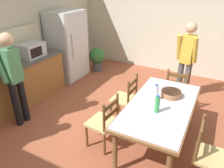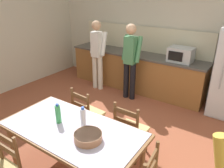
{
  "view_description": "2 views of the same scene",
  "coord_description": "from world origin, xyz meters",
  "px_view_note": "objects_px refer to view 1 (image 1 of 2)",
  "views": [
    {
      "loc": [
        -2.74,
        -1.39,
        2.48
      ],
      "look_at": [
        -0.04,
        0.05,
        0.96
      ],
      "focal_mm": 35.0,
      "sensor_mm": 36.0,
      "label": 1
    },
    {
      "loc": [
        1.74,
        -2.29,
        2.33
      ],
      "look_at": [
        0.08,
        0.1,
        1.06
      ],
      "focal_mm": 35.0,
      "sensor_mm": 36.0,
      "label": 2
    }
  ],
  "objects_px": {
    "chair_side_near_left": "(207,155)",
    "microwave": "(32,50)",
    "bottle_near_centre": "(157,104)",
    "chair_side_far_right": "(125,99)",
    "dining_table": "(160,109)",
    "person_at_counter": "(14,76)",
    "serving_bowl": "(171,93)",
    "person_by_table": "(186,58)",
    "refrigerator": "(68,46)",
    "bottle_off_centre": "(156,93)",
    "chair_head_end": "(176,90)",
    "chair_side_far_left": "(104,123)",
    "potted_plant": "(97,58)"
  },
  "relations": [
    {
      "from": "bottle_near_centre",
      "to": "potted_plant",
      "type": "height_order",
      "value": "bottle_near_centre"
    },
    {
      "from": "chair_side_near_left",
      "to": "person_by_table",
      "type": "xyz_separation_m",
      "value": [
        2.14,
        0.75,
        0.5
      ]
    },
    {
      "from": "bottle_near_centre",
      "to": "chair_side_far_left",
      "type": "height_order",
      "value": "bottle_near_centre"
    },
    {
      "from": "person_at_counter",
      "to": "refrigerator",
      "type": "bearing_deg",
      "value": -76.53
    },
    {
      "from": "person_at_counter",
      "to": "chair_side_far_left",
      "type": "bearing_deg",
      "value": -174.23
    },
    {
      "from": "person_by_table",
      "to": "person_at_counter",
      "type": "bearing_deg",
      "value": -36.88
    },
    {
      "from": "chair_side_far_left",
      "to": "potted_plant",
      "type": "relative_size",
      "value": 1.36
    },
    {
      "from": "microwave",
      "to": "bottle_off_centre",
      "type": "distance_m",
      "value": 2.84
    },
    {
      "from": "bottle_near_centre",
      "to": "chair_side_far_right",
      "type": "height_order",
      "value": "bottle_near_centre"
    },
    {
      "from": "bottle_near_centre",
      "to": "bottle_off_centre",
      "type": "bearing_deg",
      "value": 20.71
    },
    {
      "from": "bottle_near_centre",
      "to": "serving_bowl",
      "type": "relative_size",
      "value": 0.84
    },
    {
      "from": "microwave",
      "to": "person_at_counter",
      "type": "height_order",
      "value": "person_at_counter"
    },
    {
      "from": "person_at_counter",
      "to": "chair_side_near_left",
      "type": "bearing_deg",
      "value": -176.54
    },
    {
      "from": "bottle_near_centre",
      "to": "chair_side_far_right",
      "type": "distance_m",
      "value": 1.08
    },
    {
      "from": "chair_side_far_left",
      "to": "person_at_counter",
      "type": "distance_m",
      "value": 1.75
    },
    {
      "from": "serving_bowl",
      "to": "chair_head_end",
      "type": "height_order",
      "value": "chair_head_end"
    },
    {
      "from": "serving_bowl",
      "to": "dining_table",
      "type": "bearing_deg",
      "value": 168.48
    },
    {
      "from": "bottle_near_centre",
      "to": "potted_plant",
      "type": "bearing_deg",
      "value": 45.54
    },
    {
      "from": "chair_side_far_right",
      "to": "person_at_counter",
      "type": "height_order",
      "value": "person_at_counter"
    },
    {
      "from": "potted_plant",
      "to": "chair_side_far_right",
      "type": "bearing_deg",
      "value": -136.47
    },
    {
      "from": "microwave",
      "to": "bottle_near_centre",
      "type": "relative_size",
      "value": 1.85
    },
    {
      "from": "refrigerator",
      "to": "person_at_counter",
      "type": "height_order",
      "value": "refrigerator"
    },
    {
      "from": "serving_bowl",
      "to": "chair_head_end",
      "type": "xyz_separation_m",
      "value": [
        0.88,
        0.08,
        -0.37
      ]
    },
    {
      "from": "refrigerator",
      "to": "bottle_near_centre",
      "type": "height_order",
      "value": "refrigerator"
    },
    {
      "from": "serving_bowl",
      "to": "chair_head_end",
      "type": "distance_m",
      "value": 0.96
    },
    {
      "from": "bottle_near_centre",
      "to": "person_by_table",
      "type": "distance_m",
      "value": 1.97
    },
    {
      "from": "microwave",
      "to": "dining_table",
      "type": "bearing_deg",
      "value": -96.5
    },
    {
      "from": "refrigerator",
      "to": "dining_table",
      "type": "xyz_separation_m",
      "value": [
        -1.5,
        -2.92,
        -0.19
      ]
    },
    {
      "from": "chair_side_near_left",
      "to": "dining_table",
      "type": "bearing_deg",
      "value": 61.06
    },
    {
      "from": "potted_plant",
      "to": "person_by_table",
      "type": "bearing_deg",
      "value": -100.72
    },
    {
      "from": "chair_side_far_left",
      "to": "potted_plant",
      "type": "bearing_deg",
      "value": -141.81
    },
    {
      "from": "bottle_near_centre",
      "to": "serving_bowl",
      "type": "xyz_separation_m",
      "value": [
        0.54,
        -0.06,
        -0.07
      ]
    },
    {
      "from": "potted_plant",
      "to": "person_at_counter",
      "type": "bearing_deg",
      "value": -178.55
    },
    {
      "from": "dining_table",
      "to": "chair_side_far_right",
      "type": "relative_size",
      "value": 2.0
    },
    {
      "from": "microwave",
      "to": "chair_head_end",
      "type": "distance_m",
      "value": 3.11
    },
    {
      "from": "bottle_near_centre",
      "to": "chair_head_end",
      "type": "distance_m",
      "value": 1.49
    },
    {
      "from": "person_by_table",
      "to": "potted_plant",
      "type": "height_order",
      "value": "person_by_table"
    },
    {
      "from": "microwave",
      "to": "chair_side_far_left",
      "type": "xyz_separation_m",
      "value": [
        -0.76,
        -2.19,
        -0.62
      ]
    },
    {
      "from": "refrigerator",
      "to": "chair_head_end",
      "type": "bearing_deg",
      "value": -95.89
    },
    {
      "from": "potted_plant",
      "to": "chair_side_far_left",
      "type": "bearing_deg",
      "value": -146.59
    },
    {
      "from": "chair_side_far_right",
      "to": "bottle_near_centre",
      "type": "bearing_deg",
      "value": 50.76
    },
    {
      "from": "chair_head_end",
      "to": "potted_plant",
      "type": "height_order",
      "value": "chair_head_end"
    },
    {
      "from": "chair_side_far_right",
      "to": "potted_plant",
      "type": "distance_m",
      "value": 2.51
    },
    {
      "from": "serving_bowl",
      "to": "potted_plant",
      "type": "height_order",
      "value": "serving_bowl"
    },
    {
      "from": "dining_table",
      "to": "chair_side_near_left",
      "type": "relative_size",
      "value": 2.0
    },
    {
      "from": "serving_bowl",
      "to": "person_by_table",
      "type": "bearing_deg",
      "value": 2.38
    },
    {
      "from": "microwave",
      "to": "potted_plant",
      "type": "height_order",
      "value": "microwave"
    },
    {
      "from": "dining_table",
      "to": "person_at_counter",
      "type": "relative_size",
      "value": 1.08
    },
    {
      "from": "chair_side_near_left",
      "to": "microwave",
      "type": "bearing_deg",
      "value": 77.55
    },
    {
      "from": "chair_side_near_left",
      "to": "chair_head_end",
      "type": "bearing_deg",
      "value": 24.53
    }
  ]
}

